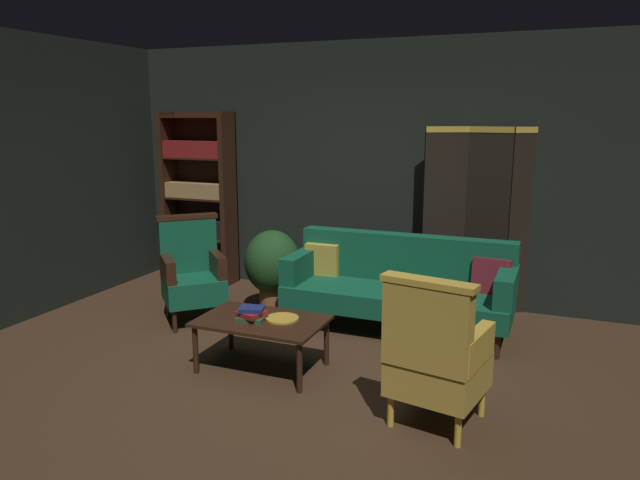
% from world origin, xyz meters
% --- Properties ---
extents(ground_plane, '(10.00, 10.00, 0.00)m').
position_xyz_m(ground_plane, '(0.00, 0.00, 0.00)').
color(ground_plane, '#3D2819').
extents(back_wall, '(7.20, 0.10, 2.80)m').
position_xyz_m(back_wall, '(0.00, 2.45, 1.40)').
color(back_wall, black).
rests_on(back_wall, ground_plane).
extents(side_wall_left, '(0.10, 3.60, 2.80)m').
position_xyz_m(side_wall_left, '(-3.00, 0.60, 1.40)').
color(side_wall_left, black).
rests_on(side_wall_left, ground_plane).
extents(folding_screen, '(1.25, 0.42, 1.90)m').
position_xyz_m(folding_screen, '(1.22, 2.34, 0.99)').
color(folding_screen, black).
rests_on(folding_screen, ground_plane).
extents(bookshelf, '(0.90, 0.32, 2.05)m').
position_xyz_m(bookshelf, '(-2.15, 2.19, 1.06)').
color(bookshelf, black).
rests_on(bookshelf, ground_plane).
extents(velvet_couch, '(2.12, 0.78, 0.88)m').
position_xyz_m(velvet_couch, '(0.55, 1.45, 0.45)').
color(velvet_couch, black).
rests_on(velvet_couch, ground_plane).
extents(coffee_table, '(1.00, 0.64, 0.42)m').
position_xyz_m(coffee_table, '(-0.22, 0.12, 0.37)').
color(coffee_table, black).
rests_on(coffee_table, ground_plane).
extents(armchair_gilt_accent, '(0.68, 0.67, 1.04)m').
position_xyz_m(armchair_gilt_accent, '(1.23, -0.25, 0.49)').
color(armchair_gilt_accent, gold).
rests_on(armchair_gilt_accent, ground_plane).
extents(armchair_wing_left, '(0.82, 0.82, 1.04)m').
position_xyz_m(armchair_wing_left, '(-1.41, 0.90, 0.49)').
color(armchair_wing_left, black).
rests_on(armchair_wing_left, ground_plane).
extents(potted_plant, '(0.57, 0.57, 0.87)m').
position_xyz_m(potted_plant, '(-0.78, 1.42, 0.50)').
color(potted_plant, brown).
rests_on(potted_plant, ground_plane).
extents(book_green_cloth, '(0.24, 0.21, 0.03)m').
position_xyz_m(book_green_cloth, '(-0.29, 0.09, 0.43)').
color(book_green_cloth, '#1E4C28').
rests_on(book_green_cloth, coffee_table).
extents(book_red_leather, '(0.23, 0.23, 0.04)m').
position_xyz_m(book_red_leather, '(-0.29, 0.09, 0.47)').
color(book_red_leather, maroon).
rests_on(book_red_leather, book_green_cloth).
extents(book_navy_cloth, '(0.22, 0.19, 0.03)m').
position_xyz_m(book_navy_cloth, '(-0.29, 0.09, 0.51)').
color(book_navy_cloth, navy).
rests_on(book_navy_cloth, book_red_leather).
extents(brass_tray, '(0.26, 0.26, 0.02)m').
position_xyz_m(brass_tray, '(-0.07, 0.18, 0.43)').
color(brass_tray, gold).
rests_on(brass_tray, coffee_table).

